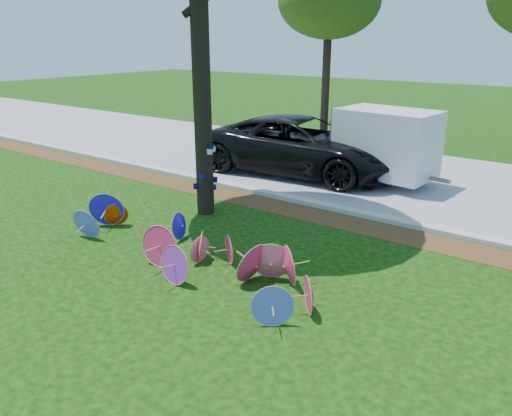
{
  "coord_description": "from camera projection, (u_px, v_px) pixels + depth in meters",
  "views": [
    {
      "loc": [
        6.41,
        -6.09,
        4.36
      ],
      "look_at": [
        0.5,
        2.0,
        0.9
      ],
      "focal_mm": 35.0,
      "sensor_mm": 36.0,
      "label": 1
    }
  ],
  "objects": [
    {
      "name": "ground",
      "position": [
        174.0,
        274.0,
        9.65
      ],
      "size": [
        90.0,
        90.0,
        0.0
      ],
      "primitive_type": "plane",
      "color": "black",
      "rests_on": "ground"
    },
    {
      "name": "street",
      "position": [
        373.0,
        173.0,
        16.78
      ],
      "size": [
        90.0,
        8.0,
        0.01
      ],
      "primitive_type": "cube",
      "color": "gray",
      "rests_on": "ground"
    },
    {
      "name": "mulch_strip",
      "position": [
        297.0,
        211.0,
        13.08
      ],
      "size": [
        90.0,
        1.0,
        0.01
      ],
      "primitive_type": "cube",
      "color": "#472D16",
      "rests_on": "ground"
    },
    {
      "name": "black_van",
      "position": [
        302.0,
        146.0,
        16.48
      ],
      "size": [
        6.98,
        3.78,
        1.86
      ],
      "primitive_type": "imported",
      "rotation": [
        0.0,
        0.0,
        1.68
      ],
      "color": "black",
      "rests_on": "ground"
    },
    {
      "name": "parasol_pile",
      "position": [
        193.0,
        247.0,
        9.95
      ],
      "size": [
        6.73,
        2.3,
        0.87
      ],
      "color": "#C63200",
      "rests_on": "ground"
    },
    {
      "name": "cargo_trailer",
      "position": [
        387.0,
        143.0,
        15.15
      ],
      "size": [
        3.0,
        2.06,
        2.59
      ],
      "primitive_type": "cube",
      "rotation": [
        0.0,
        0.0,
        -0.1
      ],
      "color": "silver",
      "rests_on": "ground"
    },
    {
      "name": "curb",
      "position": [
        310.0,
        203.0,
        13.6
      ],
      "size": [
        90.0,
        0.3,
        0.12
      ],
      "primitive_type": "cube",
      "color": "#B7B5AD",
      "rests_on": "ground"
    }
  ]
}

